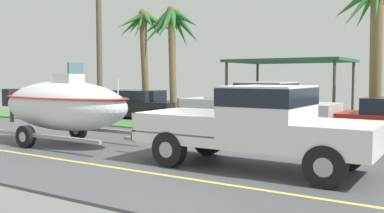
{
  "coord_description": "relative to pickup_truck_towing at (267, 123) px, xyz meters",
  "views": [
    {
      "loc": [
        5.43,
        -8.89,
        2.05
      ],
      "look_at": [
        -0.91,
        1.15,
        1.21
      ],
      "focal_mm": 40.03,
      "sensor_mm": 36.0,
      "label": 1
    }
  ],
  "objects": [
    {
      "name": "ground",
      "position": [
        -1.85,
        8.53,
        -1.04
      ],
      "size": [
        36.0,
        22.0,
        0.11
      ],
      "color": "#4C4C51"
    },
    {
      "name": "palm_tree_far_left",
      "position": [
        0.9,
        8.27,
        3.15
      ],
      "size": [
        3.42,
        3.46,
        5.76
      ],
      "color": "brown",
      "rests_on": "ground"
    },
    {
      "name": "utility_pole",
      "position": [
        -10.09,
        5.21,
        2.97
      ],
      "size": [
        0.24,
        1.8,
        7.68
      ],
      "color": "brown",
      "rests_on": "ground"
    },
    {
      "name": "carport_awning",
      "position": [
        -4.13,
        13.29,
        1.75
      ],
      "size": [
        6.05,
        4.53,
        2.93
      ],
      "color": "#4C4238",
      "rests_on": "ground"
    },
    {
      "name": "pickup_truck_towing",
      "position": [
        0.0,
        0.0,
        0.0
      ],
      "size": [
        5.56,
        2.05,
        1.85
      ],
      "color": "silver",
      "rests_on": "ground"
    },
    {
      "name": "palm_tree_near_right",
      "position": [
        -10.71,
        9.29,
        3.33
      ],
      "size": [
        3.14,
        3.22,
        5.63
      ],
      "color": "brown",
      "rests_on": "ground"
    },
    {
      "name": "parked_pickup_background",
      "position": [
        -2.46,
        5.88,
        0.0
      ],
      "size": [
        6.0,
        2.03,
        1.84
      ],
      "color": "silver",
      "rests_on": "ground"
    },
    {
      "name": "parked_sedan_near",
      "position": [
        -9.61,
        7.22,
        -0.35
      ],
      "size": [
        4.71,
        1.92,
        1.38
      ],
      "color": "black",
      "rests_on": "ground"
    },
    {
      "name": "boat_on_trailer",
      "position": [
        -6.5,
        0.0,
        0.16
      ],
      "size": [
        6.0,
        2.21,
        2.44
      ],
      "color": "gray",
      "rests_on": "ground"
    },
    {
      "name": "palm_tree_near_left",
      "position": [
        -7.37,
        6.92,
        3.04
      ],
      "size": [
        2.82,
        2.72,
        5.18
      ],
      "color": "brown",
      "rests_on": "ground"
    }
  ]
}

